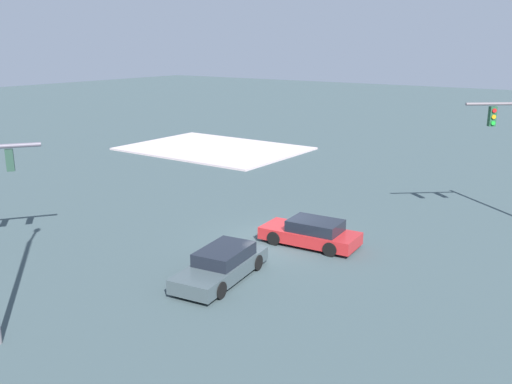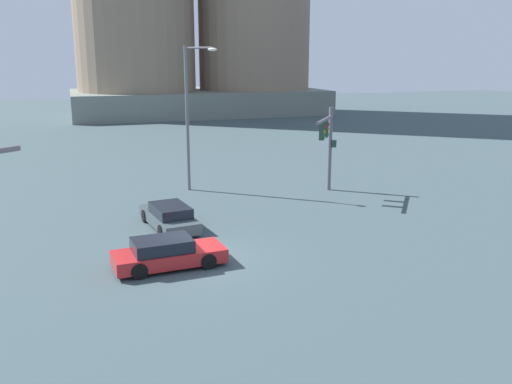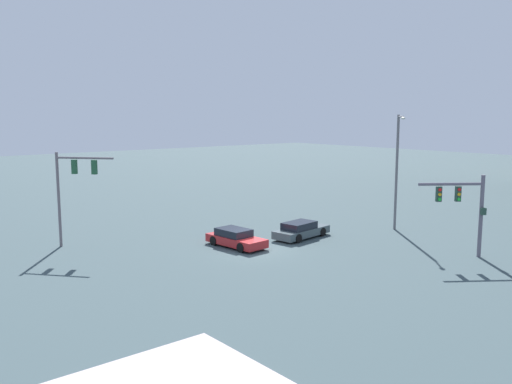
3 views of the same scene
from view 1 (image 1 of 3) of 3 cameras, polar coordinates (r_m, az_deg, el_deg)
ground_plane at (r=25.86m, az=2.36°, el=-5.08°), size 193.72×193.72×0.00m
sidewalk_corner at (r=48.01m, az=-4.34°, el=4.47°), size 14.48×10.55×0.15m
sedan_car_approaching at (r=21.76m, az=-3.52°, el=-7.47°), size 2.39×4.90×1.21m
sedan_car_waiting_far at (r=25.32m, az=5.70°, el=-4.21°), size 4.57×2.17×1.21m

